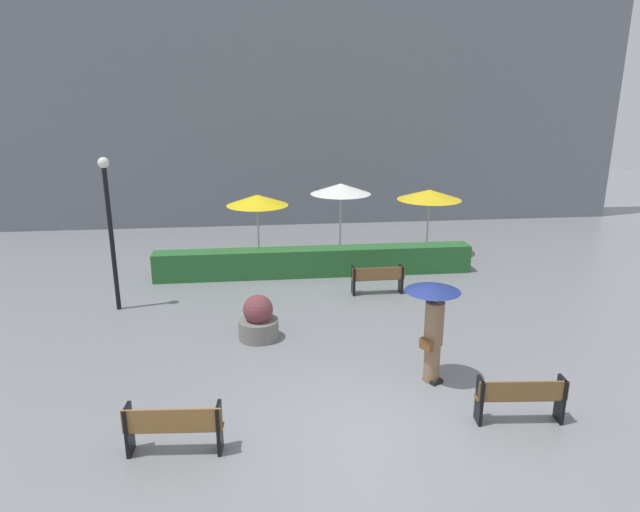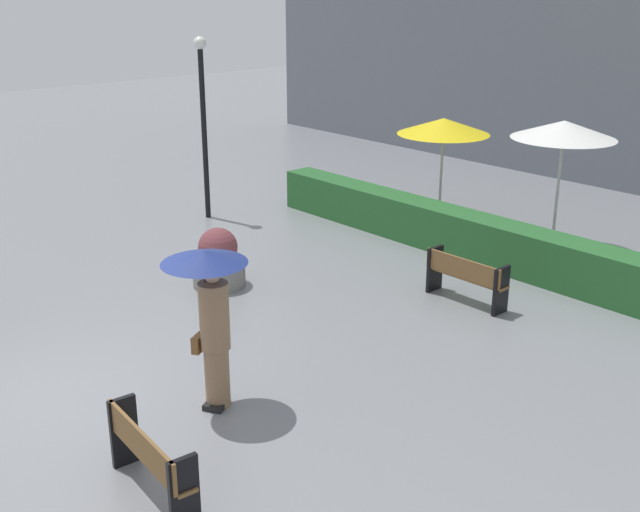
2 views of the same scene
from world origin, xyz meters
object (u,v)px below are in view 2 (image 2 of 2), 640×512
(bench_near_right, at_px, (149,455))
(lamp_post, at_px, (203,110))
(patio_umbrella_yellow, at_px, (444,126))
(planter_pot, at_px, (219,261))
(pedestrian_with_umbrella, at_px, (210,304))
(patio_umbrella_white, at_px, (564,130))
(bench_back_row, at_px, (466,276))

(bench_near_right, height_order, lamp_post, lamp_post)
(patio_umbrella_yellow, bearing_deg, planter_pot, -90.66)
(bench_near_right, bearing_deg, lamp_post, 142.49)
(pedestrian_with_umbrella, relative_size, lamp_post, 0.52)
(bench_near_right, distance_m, lamp_post, 10.64)
(planter_pot, bearing_deg, bench_near_right, -41.75)
(planter_pot, relative_size, lamp_post, 0.27)
(planter_pot, xyz_separation_m, patio_umbrella_white, (2.87, 6.26, 1.99))
(bench_near_right, distance_m, patio_umbrella_white, 10.65)
(bench_back_row, relative_size, patio_umbrella_white, 0.58)
(bench_near_right, height_order, planter_pot, planter_pot)
(bench_back_row, relative_size, pedestrian_with_umbrella, 0.72)
(bench_back_row, xyz_separation_m, patio_umbrella_white, (-0.56, 3.58, 1.97))
(pedestrian_with_umbrella, height_order, planter_pot, pedestrian_with_umbrella)
(bench_near_right, height_order, patio_umbrella_white, patio_umbrella_white)
(bench_back_row, xyz_separation_m, planter_pot, (-3.43, -2.68, -0.02))
(planter_pot, bearing_deg, pedestrian_with_umbrella, -35.75)
(bench_near_right, relative_size, lamp_post, 0.39)
(patio_umbrella_yellow, bearing_deg, patio_umbrella_white, 4.87)
(lamp_post, bearing_deg, patio_umbrella_yellow, 44.45)
(pedestrian_with_umbrella, bearing_deg, bench_back_row, 89.83)
(pedestrian_with_umbrella, xyz_separation_m, lamp_post, (-7.15, 4.75, 1.06))
(lamp_post, distance_m, patio_umbrella_white, 7.70)
(patio_umbrella_white, bearing_deg, pedestrian_with_umbrella, -86.41)
(bench_near_right, relative_size, bench_back_row, 1.04)
(patio_umbrella_white, bearing_deg, bench_back_row, -81.06)
(pedestrian_with_umbrella, height_order, patio_umbrella_yellow, patio_umbrella_yellow)
(patio_umbrella_yellow, bearing_deg, lamp_post, -135.55)
(bench_near_right, distance_m, bench_back_row, 6.85)
(pedestrian_with_umbrella, distance_m, patio_umbrella_yellow, 9.15)
(bench_near_right, xyz_separation_m, bench_back_row, (-1.13, 6.75, -0.03))
(bench_back_row, distance_m, planter_pot, 4.36)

